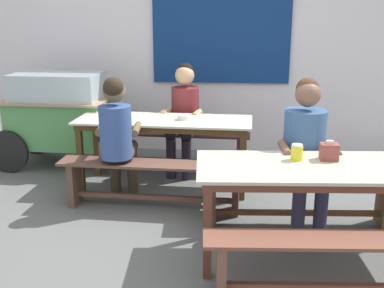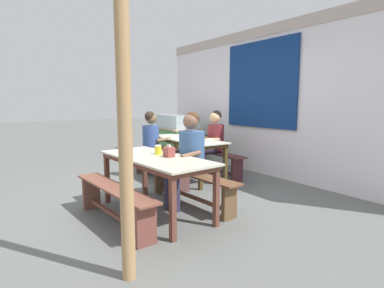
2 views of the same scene
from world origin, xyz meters
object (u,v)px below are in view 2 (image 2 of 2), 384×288
soup_bowl (193,138)px  bench_near_back (191,183)px  bench_near_front (114,200)px  food_cart (176,135)px  bench_far_back (211,158)px  dining_table_near (155,162)px  person_left_back_turned (154,140)px  person_right_near_table (188,153)px  person_center_facing (213,138)px  tissue_box (169,152)px  dining_table_far (187,143)px  condiment_jar (158,150)px  wooden_support_post (125,122)px  bench_far_front (160,165)px

soup_bowl → bench_near_back: bearing=-36.2°
bench_near_front → food_cart: food_cart is taller
bench_far_back → bench_near_front: 2.91m
dining_table_near → person_left_back_turned: person_left_back_turned is taller
person_right_near_table → soup_bowl: size_ratio=9.93×
person_left_back_turned → person_right_near_table: (1.72, -0.38, 0.03)m
person_center_facing → tissue_box: person_center_facing is taller
dining_table_near → soup_bowl: 1.81m
dining_table_near → food_cart: (-2.76, 2.04, -0.02)m
dining_table_far → person_left_back_turned: person_left_back_turned is taller
person_left_back_turned → condiment_jar: person_left_back_turned is taller
bench_near_back → person_right_near_table: person_right_near_table is taller
bench_near_back → food_cart: (-2.71, 1.46, 0.36)m
person_center_facing → soup_bowl: 0.53m
person_right_near_table → dining_table_far: bearing=147.0°
person_center_facing → wooden_support_post: (2.40, -2.81, 0.56)m
dining_table_near → person_right_near_table: bearing=91.5°
bench_near_back → wooden_support_post: (1.24, -1.48, 1.00)m
bench_far_back → bench_near_front: same height
bench_far_back → wooden_support_post: 3.97m
food_cart → tissue_box: bearing=-33.5°
dining_table_near → bench_near_back: dining_table_near is taller
bench_far_back → condiment_jar: size_ratio=14.66×
dining_table_far → bench_near_back: 1.59m
person_right_near_table → person_center_facing: size_ratio=1.03×
dining_table_near → bench_far_back: 2.42m
person_left_back_turned → wooden_support_post: 3.49m
bench_far_back → dining_table_near: bearing=-55.9°
person_right_near_table → soup_bowl: bearing=142.6°
dining_table_near → wooden_support_post: size_ratio=0.70×
dining_table_far → bench_far_back: bearing=88.1°
soup_bowl → person_left_back_turned: bearing=-140.4°
person_center_facing → dining_table_near: bearing=-57.7°
food_cart → person_right_near_table: size_ratio=1.19×
dining_table_far → person_left_back_turned: bearing=-127.3°
bench_far_back → bench_far_front: size_ratio=1.00×
condiment_jar → person_center_facing: bearing=120.8°
person_center_facing → condiment_jar: 2.09m
dining_table_near → bench_near_front: (0.04, -0.58, -0.38)m
food_cart → person_center_facing: person_center_facing is taller
bench_near_back → bench_near_front: same height
bench_near_front → soup_bowl: 2.35m
condiment_jar → bench_near_front: bearing=-75.5°
bench_far_front → person_right_near_table: size_ratio=1.39×
person_right_near_table → bench_far_back: bearing=132.3°
dining_table_near → bench_near_front: size_ratio=1.08×
bench_far_back → person_right_near_table: person_right_near_table is taller
tissue_box → bench_far_back: bearing=128.2°
bench_far_back → soup_bowl: 0.77m
person_right_near_table → dining_table_near: bearing=-88.5°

